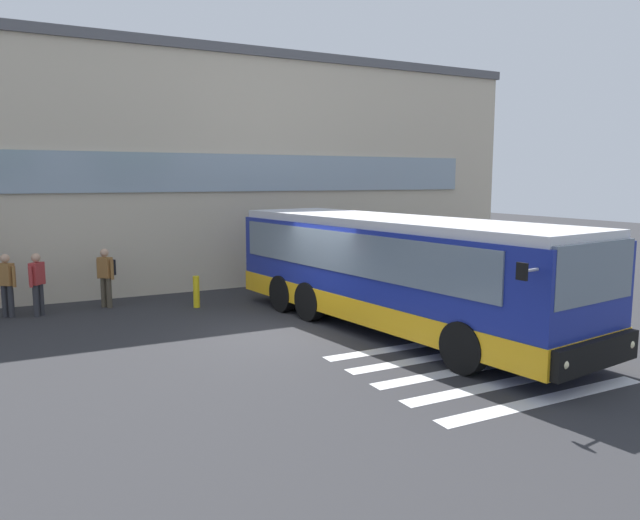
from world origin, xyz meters
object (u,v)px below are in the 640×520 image
passenger_by_doorway (37,281)px  safety_bollard_yellow (196,292)px  passenger_near_column (7,282)px  bus_main_foreground (394,275)px  passenger_at_curb_edge (106,274)px

passenger_by_doorway → safety_bollard_yellow: size_ratio=1.86×
passenger_near_column → safety_bollard_yellow: 4.87m
bus_main_foreground → passenger_at_curb_edge: (-5.81, 5.76, -0.37)m
passenger_near_column → safety_bollard_yellow: (4.72, -1.10, -0.48)m
passenger_near_column → passenger_at_curb_edge: (2.49, 0.09, 0.03)m
passenger_by_doorway → safety_bollard_yellow: 4.13m
passenger_near_column → passenger_by_doorway: (0.72, -0.21, 0.00)m
passenger_near_column → bus_main_foreground: bearing=-34.3°
bus_main_foreground → passenger_near_column: 10.05m
safety_bollard_yellow → bus_main_foreground: bearing=-51.9°
passenger_by_doorway → bus_main_foreground: bearing=-35.7°
bus_main_foreground → safety_bollard_yellow: bearing=128.1°
passenger_at_curb_edge → bus_main_foreground: bearing=-44.7°
passenger_by_doorway → passenger_at_curb_edge: bearing=9.8°
bus_main_foreground → passenger_by_doorway: size_ratio=6.31×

